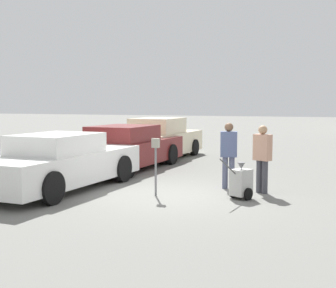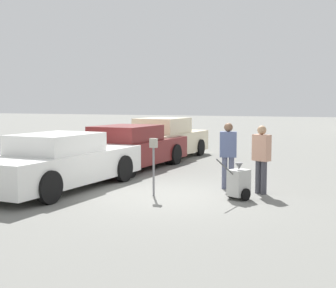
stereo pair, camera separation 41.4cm
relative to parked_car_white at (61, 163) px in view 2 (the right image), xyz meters
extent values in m
plane|color=slate|center=(2.81, 0.19, -0.68)|extent=(120.00, 120.00, 0.00)
cube|color=silver|center=(0.00, 0.04, -0.10)|extent=(2.13, 5.16, 0.74)
cube|color=silver|center=(-0.01, -0.16, 0.51)|extent=(1.73, 2.22, 0.48)
cylinder|color=black|center=(-0.79, 1.66, -0.31)|extent=(0.23, 0.75, 0.74)
cylinder|color=black|center=(0.99, 1.55, -0.31)|extent=(0.23, 0.75, 0.74)
cylinder|color=black|center=(0.80, -1.58, -0.31)|extent=(0.23, 0.75, 0.74)
cube|color=maroon|center=(0.00, 3.89, -0.11)|extent=(2.23, 5.32, 0.74)
cube|color=maroon|center=(-0.01, 3.68, 0.51)|extent=(1.81, 2.29, 0.50)
cylinder|color=black|center=(-0.83, 5.56, -0.32)|extent=(0.22, 0.73, 0.72)
cylinder|color=black|center=(1.04, 5.44, -0.32)|extent=(0.22, 0.73, 0.72)
cylinder|color=black|center=(-1.03, 2.34, -0.32)|extent=(0.22, 0.73, 0.72)
cylinder|color=black|center=(0.84, 2.22, -0.32)|extent=(0.22, 0.73, 0.72)
cube|color=beige|center=(0.00, 6.95, -0.08)|extent=(2.12, 4.92, 0.82)
cube|color=beige|center=(-0.01, 6.76, 0.62)|extent=(1.73, 2.12, 0.58)
cylinder|color=black|center=(-0.80, 8.49, -0.34)|extent=(0.22, 0.68, 0.67)
cylinder|color=black|center=(0.99, 8.38, -0.34)|extent=(0.22, 0.68, 0.67)
cylinder|color=black|center=(-0.98, 5.51, -0.34)|extent=(0.22, 0.68, 0.67)
cylinder|color=black|center=(0.80, 5.40, -0.34)|extent=(0.22, 0.68, 0.67)
cylinder|color=slate|center=(2.55, 0.07, -0.10)|extent=(0.05, 0.05, 1.15)
cube|color=gray|center=(2.55, 0.07, 0.58)|extent=(0.18, 0.09, 0.22)
cylinder|color=#515670|center=(4.03, 1.61, -0.27)|extent=(0.14, 0.14, 0.82)
cylinder|color=#515670|center=(3.87, 1.57, -0.27)|extent=(0.14, 0.14, 0.82)
cube|color=#4C597F|center=(3.95, 1.59, 0.47)|extent=(0.46, 0.31, 0.65)
sphere|color=brown|center=(3.95, 1.59, 0.90)|extent=(0.22, 0.22, 0.22)
cylinder|color=#3F3F47|center=(4.93, 1.25, -0.28)|extent=(0.14, 0.14, 0.80)
cylinder|color=#3F3F47|center=(4.77, 1.33, -0.28)|extent=(0.14, 0.14, 0.80)
cube|color=tan|center=(4.85, 1.29, 0.44)|extent=(0.47, 0.39, 0.63)
sphere|color=tan|center=(4.85, 1.29, 0.87)|extent=(0.22, 0.22, 0.22)
cube|color=#B2B2AD|center=(4.51, 0.43, -0.29)|extent=(0.52, 0.55, 0.60)
cone|color=#59595B|center=(4.51, 0.43, 0.09)|extent=(0.18, 0.18, 0.16)
cylinder|color=#4C4C4C|center=(4.30, 0.01, 0.11)|extent=(0.29, 0.54, 0.43)
cylinder|color=black|center=(4.32, 0.52, -0.54)|extent=(0.17, 0.27, 0.28)
cylinder|color=black|center=(4.70, 0.34, -0.54)|extent=(0.17, 0.27, 0.28)
camera|label=1|loc=(6.56, -10.06, 1.55)|focal=50.00mm
camera|label=2|loc=(6.95, -9.91, 1.55)|focal=50.00mm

